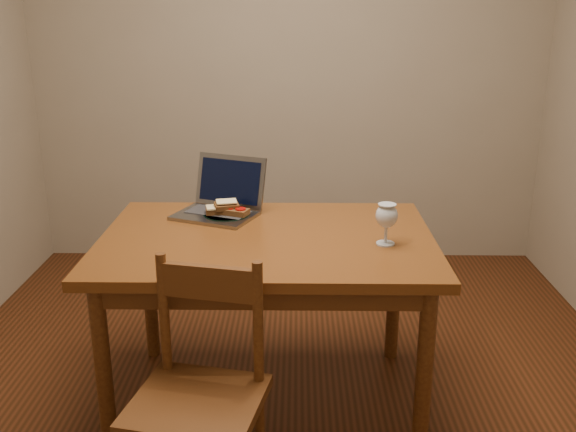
{
  "coord_description": "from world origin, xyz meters",
  "views": [
    {
      "loc": [
        0.06,
        -2.45,
        1.59
      ],
      "look_at": [
        0.02,
        -0.02,
        0.8
      ],
      "focal_mm": 40.0,
      "sensor_mm": 36.0,
      "label": 1
    }
  ],
  "objects_px": {
    "table": "(267,256)",
    "chair": "(199,385)",
    "laptop": "(222,199)",
    "plate": "(227,216)",
    "milk_glass": "(386,224)"
  },
  "relations": [
    {
      "from": "chair",
      "to": "milk_glass",
      "type": "xyz_separation_m",
      "value": [
        0.64,
        0.53,
        0.36
      ]
    },
    {
      "from": "chair",
      "to": "laptop",
      "type": "distance_m",
      "value": 0.97
    },
    {
      "from": "chair",
      "to": "table",
      "type": "bearing_deg",
      "value": 84.68
    },
    {
      "from": "table",
      "to": "milk_glass",
      "type": "xyz_separation_m",
      "value": [
        0.45,
        -0.08,
        0.17
      ]
    },
    {
      "from": "milk_glass",
      "to": "chair",
      "type": "bearing_deg",
      "value": -140.59
    },
    {
      "from": "chair",
      "to": "plate",
      "type": "height_order",
      "value": "chair"
    },
    {
      "from": "table",
      "to": "chair",
      "type": "distance_m",
      "value": 0.67
    },
    {
      "from": "plate",
      "to": "milk_glass",
      "type": "height_order",
      "value": "milk_glass"
    },
    {
      "from": "chair",
      "to": "plate",
      "type": "relative_size",
      "value": 2.35
    },
    {
      "from": "chair",
      "to": "laptop",
      "type": "relative_size",
      "value": 1.12
    },
    {
      "from": "table",
      "to": "milk_glass",
      "type": "bearing_deg",
      "value": -10.5
    },
    {
      "from": "chair",
      "to": "milk_glass",
      "type": "bearing_deg",
      "value": 51.32
    },
    {
      "from": "table",
      "to": "plate",
      "type": "relative_size",
      "value": 6.53
    },
    {
      "from": "laptop",
      "to": "plate",
      "type": "bearing_deg",
      "value": -47.01
    },
    {
      "from": "table",
      "to": "chair",
      "type": "height_order",
      "value": "chair"
    }
  ]
}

